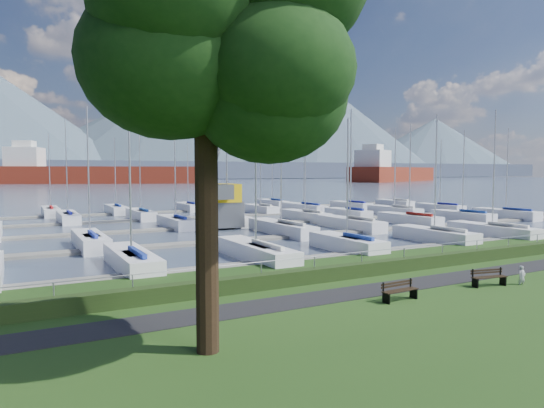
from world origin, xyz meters
TOP-DOWN VIEW (x-y plane):
  - path at (0.00, -3.00)m, footprint 160.00×2.00m
  - water at (0.00, 260.00)m, footprint 800.00×540.00m
  - hedge at (0.00, -0.40)m, footprint 80.00×0.70m
  - fence at (0.00, 0.00)m, footprint 80.00×0.04m
  - foothill at (0.00, 330.00)m, footprint 900.00×80.00m
  - mountains at (7.35, 404.62)m, footprint 1190.00×360.00m
  - docks at (0.00, 26.00)m, footprint 90.00×41.60m
  - bench_left at (-2.91, -4.93)m, footprint 1.82×0.50m
  - bench_right at (2.68, -4.98)m, footprint 1.85×0.77m
  - person at (4.32, -5.56)m, footprint 0.42×0.31m
  - tree at (-11.79, -7.25)m, footprint 7.94×6.96m
  - crane at (1.93, 26.16)m, footprint 5.05×13.32m
  - cargo_ship_mid at (13.15, 216.25)m, footprint 89.95×45.32m
  - cargo_ship_east at (166.19, 184.02)m, footprint 77.41×48.33m
  - sailboat_fleet at (-1.19, 28.32)m, footprint 75.75×49.44m

SIDE VIEW (x-z plane):
  - water at x=0.00m, z-range -0.50..-0.30m
  - docks at x=0.00m, z-range -0.34..-0.09m
  - path at x=0.00m, z-range -0.01..0.03m
  - hedge at x=0.00m, z-range 0.00..0.70m
  - bench_left at x=-2.91m, z-range -0.01..0.84m
  - bench_right at x=2.68m, z-range -0.01..0.84m
  - person at x=4.32m, z-range 0.00..1.08m
  - fence at x=0.00m, z-range 1.18..1.22m
  - cargo_ship_mid at x=13.15m, z-range -7.10..14.40m
  - cargo_ship_east at x=166.19m, z-range -6.95..14.55m
  - crane at x=1.93m, z-range -5.85..16.50m
  - sailboat_fleet at x=-1.19m, z-range -1.32..12.02m
  - foothill at x=0.00m, z-range 0.00..12.00m
  - tree at x=-11.79m, z-range 2.35..16.62m
  - mountains at x=7.35m, z-range -10.82..104.18m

